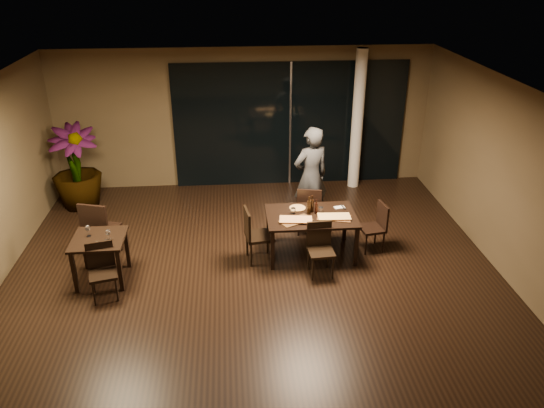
% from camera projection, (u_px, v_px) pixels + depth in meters
% --- Properties ---
extents(ground, '(8.00, 8.00, 0.00)m').
position_uv_depth(ground, '(255.00, 282.00, 8.41)').
color(ground, black).
rests_on(ground, ground).
extents(wall_back, '(8.00, 0.10, 3.00)m').
position_uv_depth(wall_back, '(244.00, 118.00, 11.40)').
color(wall_back, brown).
rests_on(wall_back, ground).
extents(wall_right, '(0.10, 8.00, 3.00)m').
position_uv_depth(wall_right, '(519.00, 187.00, 8.07)').
color(wall_right, brown).
rests_on(wall_right, ground).
extents(ceiling, '(8.00, 8.00, 0.04)m').
position_uv_depth(ceiling, '(252.00, 94.00, 7.10)').
color(ceiling, silver).
rests_on(ceiling, wall_back).
extents(window_panel, '(5.00, 0.06, 2.70)m').
position_uv_depth(window_panel, '(290.00, 125.00, 11.46)').
color(window_panel, black).
rests_on(window_panel, ground).
extents(column, '(0.24, 0.24, 3.00)m').
position_uv_depth(column, '(357.00, 120.00, 11.22)').
color(column, silver).
rests_on(column, ground).
extents(main_table, '(1.50, 1.00, 0.75)m').
position_uv_depth(main_table, '(311.00, 219.00, 8.92)').
color(main_table, black).
rests_on(main_table, ground).
extents(side_table, '(0.80, 0.80, 0.75)m').
position_uv_depth(side_table, '(99.00, 245.00, 8.23)').
color(side_table, black).
rests_on(side_table, ground).
extents(chair_main_far, '(0.52, 0.52, 0.95)m').
position_uv_depth(chair_main_far, '(309.00, 208.00, 9.62)').
color(chair_main_far, black).
rests_on(chair_main_far, ground).
extents(chair_main_near, '(0.43, 0.43, 0.87)m').
position_uv_depth(chair_main_near, '(320.00, 246.00, 8.50)').
color(chair_main_near, black).
rests_on(chair_main_near, ground).
extents(chair_main_left, '(0.50, 0.50, 0.96)m').
position_uv_depth(chair_main_left, '(254.00, 232.00, 8.79)').
color(chair_main_left, black).
rests_on(chair_main_left, ground).
extents(chair_main_right, '(0.46, 0.46, 0.86)m').
position_uv_depth(chair_main_right, '(376.00, 224.00, 9.17)').
color(chair_main_right, black).
rests_on(chair_main_right, ground).
extents(chair_side_far, '(0.61, 0.61, 1.06)m').
position_uv_depth(chair_side_far, '(99.00, 227.00, 8.83)').
color(chair_side_far, black).
rests_on(chair_side_far, ground).
extents(chair_side_near, '(0.48, 0.48, 0.87)m').
position_uv_depth(chair_side_near, '(102.00, 267.00, 7.92)').
color(chair_side_near, black).
rests_on(chair_side_near, ground).
extents(diner, '(0.76, 0.64, 1.92)m').
position_uv_depth(diner, '(311.00, 177.00, 9.83)').
color(diner, '#292B2E').
rests_on(diner, ground).
extents(potted_plant, '(1.19, 1.19, 1.70)m').
position_uv_depth(potted_plant, '(76.00, 167.00, 10.56)').
color(potted_plant, '#244F1A').
rests_on(potted_plant, ground).
extents(pizza_board_left, '(0.59, 0.48, 0.01)m').
position_uv_depth(pizza_board_left, '(296.00, 221.00, 8.68)').
color(pizza_board_left, '#4B3018').
rests_on(pizza_board_left, main_table).
extents(pizza_board_right, '(0.61, 0.41, 0.01)m').
position_uv_depth(pizza_board_right, '(334.00, 218.00, 8.78)').
color(pizza_board_right, '#4F3019').
rests_on(pizza_board_right, main_table).
extents(oblong_pizza_left, '(0.54, 0.30, 0.02)m').
position_uv_depth(oblong_pizza_left, '(296.00, 220.00, 8.68)').
color(oblong_pizza_left, maroon).
rests_on(oblong_pizza_left, pizza_board_left).
extents(oblong_pizza_right, '(0.53, 0.26, 0.02)m').
position_uv_depth(oblong_pizza_right, '(334.00, 217.00, 8.77)').
color(oblong_pizza_right, maroon).
rests_on(oblong_pizza_right, pizza_board_right).
extents(round_pizza, '(0.27, 0.27, 0.01)m').
position_uv_depth(round_pizza, '(298.00, 208.00, 9.10)').
color(round_pizza, '#AD2F13').
rests_on(round_pizza, main_table).
extents(bottle_a, '(0.07, 0.07, 0.31)m').
position_uv_depth(bottle_a, '(309.00, 205.00, 8.87)').
color(bottle_a, black).
rests_on(bottle_a, main_table).
extents(bottle_b, '(0.06, 0.06, 0.25)m').
position_uv_depth(bottle_b, '(316.00, 207.00, 8.89)').
color(bottle_b, black).
rests_on(bottle_b, main_table).
extents(bottle_c, '(0.07, 0.07, 0.30)m').
position_uv_depth(bottle_c, '(312.00, 204.00, 8.93)').
color(bottle_c, black).
rests_on(bottle_c, main_table).
extents(tumbler_left, '(0.08, 0.08, 0.10)m').
position_uv_depth(tumbler_left, '(293.00, 211.00, 8.93)').
color(tumbler_left, white).
rests_on(tumbler_left, main_table).
extents(tumbler_right, '(0.08, 0.08, 0.10)m').
position_uv_depth(tumbler_right, '(321.00, 210.00, 8.95)').
color(tumbler_right, white).
rests_on(tumbler_right, main_table).
extents(napkin_near, '(0.20, 0.14, 0.01)m').
position_uv_depth(napkin_near, '(342.00, 216.00, 8.83)').
color(napkin_near, white).
rests_on(napkin_near, main_table).
extents(napkin_far, '(0.20, 0.14, 0.01)m').
position_uv_depth(napkin_far, '(339.00, 207.00, 9.13)').
color(napkin_far, silver).
rests_on(napkin_far, main_table).
extents(wine_glass_a, '(0.08, 0.08, 0.18)m').
position_uv_depth(wine_glass_a, '(88.00, 231.00, 8.19)').
color(wine_glass_a, white).
rests_on(wine_glass_a, side_table).
extents(wine_glass_b, '(0.08, 0.08, 0.17)m').
position_uv_depth(wine_glass_b, '(108.00, 235.00, 8.08)').
color(wine_glass_b, white).
rests_on(wine_glass_b, side_table).
extents(side_napkin, '(0.19, 0.13, 0.01)m').
position_uv_depth(side_napkin, '(102.00, 243.00, 8.02)').
color(side_napkin, white).
rests_on(side_napkin, side_table).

